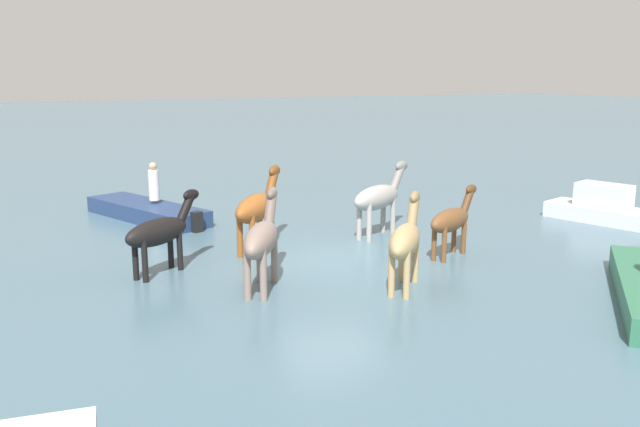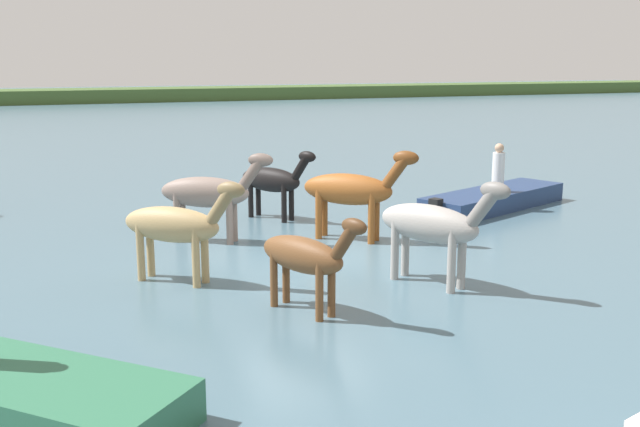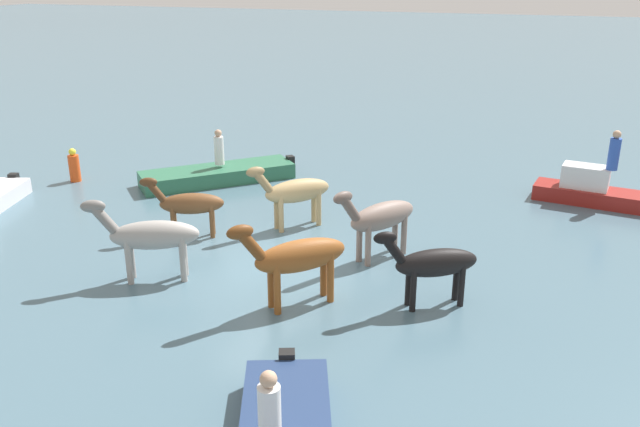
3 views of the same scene
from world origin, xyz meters
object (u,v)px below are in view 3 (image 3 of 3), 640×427
(person_boatman_standing, at_px, (219,148))
(buoy_channel_marker, at_px, (74,167))
(person_watcher_seated, at_px, (614,152))
(horse_mid_herd, at_px, (380,217))
(horse_rear_stallion, at_px, (433,263))
(boat_tender_starboard, at_px, (596,194))
(person_helmsman_aft, at_px, (269,412))
(horse_pinto_flank, at_px, (151,236))
(boat_dinghy_port, at_px, (219,177))
(horse_dark_mare, at_px, (297,257))
(horse_chestnut_trailing, at_px, (189,204))
(horse_gray_outer, at_px, (295,191))

(person_boatman_standing, distance_m, buoy_channel_marker, 4.97)
(person_watcher_seated, bearing_deg, person_boatman_standing, -81.51)
(horse_mid_herd, distance_m, person_watcher_seated, 8.19)
(horse_rear_stallion, distance_m, boat_tender_starboard, 8.96)
(boat_tender_starboard, bearing_deg, person_helmsman_aft, 79.75)
(horse_pinto_flank, distance_m, boat_dinghy_port, 7.56)
(horse_dark_mare, bearing_deg, boat_dinghy_port, -97.63)
(horse_rear_stallion, bearing_deg, horse_pinto_flank, -24.05)
(boat_tender_starboard, bearing_deg, boat_dinghy_port, 17.20)
(horse_pinto_flank, relative_size, horse_mid_herd, 1.04)
(horse_chestnut_trailing, height_order, person_watcher_seated, person_watcher_seated)
(horse_pinto_flank, height_order, horse_rear_stallion, horse_pinto_flank)
(horse_gray_outer, bearing_deg, horse_rear_stallion, 96.39)
(boat_dinghy_port, bearing_deg, horse_dark_mare, 83.99)
(horse_gray_outer, distance_m, horse_chestnut_trailing, 2.87)
(boat_dinghy_port, bearing_deg, buoy_channel_marker, -25.58)
(horse_mid_herd, height_order, boat_tender_starboard, horse_mid_herd)
(horse_chestnut_trailing, distance_m, buoy_channel_marker, 6.92)
(person_helmsman_aft, xyz_separation_m, buoy_channel_marker, (-10.49, -11.98, -0.63))
(horse_mid_herd, bearing_deg, horse_dark_mare, 13.78)
(person_boatman_standing, relative_size, person_helmsman_aft, 1.00)
(horse_gray_outer, xyz_separation_m, person_watcher_seated, (-4.86, 8.21, 0.66))
(horse_pinto_flank, relative_size, horse_rear_stallion, 1.16)
(horse_dark_mare, distance_m, person_watcher_seated, 11.12)
(horse_gray_outer, bearing_deg, boat_dinghy_port, -84.22)
(horse_dark_mare, distance_m, person_helmsman_aft, 5.18)
(horse_chestnut_trailing, xyz_separation_m, boat_tender_starboard, (-6.61, 10.28, -0.63))
(horse_dark_mare, bearing_deg, horse_pinto_flank, -46.47)
(person_watcher_seated, relative_size, person_helmsman_aft, 1.00)
(horse_pinto_flank, bearing_deg, person_boatman_standing, -99.86)
(horse_pinto_flank, height_order, horse_mid_herd, horse_pinto_flank)
(person_helmsman_aft, relative_size, buoy_channel_marker, 1.04)
(horse_dark_mare, height_order, boat_tender_starboard, horse_dark_mare)
(horse_dark_mare, xyz_separation_m, horse_rear_stallion, (-0.96, 2.69, -0.14))
(horse_mid_herd, relative_size, buoy_channel_marker, 2.08)
(horse_pinto_flank, relative_size, boat_tender_starboard, 0.61)
(horse_mid_herd, bearing_deg, person_watcher_seated, 170.29)
(horse_dark_mare, bearing_deg, horse_chestnut_trailing, -78.53)
(horse_pinto_flank, relative_size, boat_dinghy_port, 0.54)
(horse_gray_outer, relative_size, person_helmsman_aft, 1.74)
(horse_dark_mare, xyz_separation_m, person_helmsman_aft, (4.92, 1.61, 0.01))
(horse_dark_mare, relative_size, person_boatman_standing, 1.85)
(boat_tender_starboard, bearing_deg, horse_rear_stallion, 74.81)
(horse_gray_outer, bearing_deg, person_watcher_seated, 163.01)
(horse_gray_outer, relative_size, horse_dark_mare, 0.94)
(horse_rear_stallion, xyz_separation_m, boat_tender_starboard, (-8.24, 3.46, -0.69))
(horse_chestnut_trailing, relative_size, person_boatman_standing, 1.76)
(horse_rear_stallion, distance_m, buoy_channel_marker, 13.85)
(boat_tender_starboard, distance_m, person_watcher_seated, 1.45)
(buoy_channel_marker, bearing_deg, horse_chestnut_trailing, 64.47)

